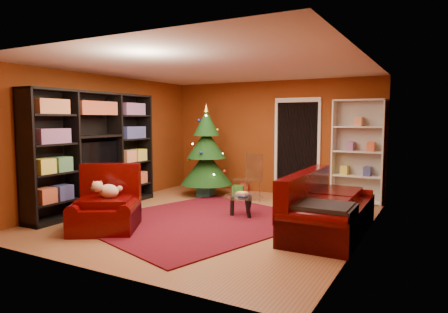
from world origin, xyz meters
The scene contains 18 objects.
floor centered at (0.00, 0.00, -0.03)m, with size 5.00×5.50×0.05m, color brown.
ceiling centered at (0.00, 0.00, 2.62)m, with size 5.00×5.50×0.05m, color silver.
wall_back centered at (0.00, 2.77, 1.30)m, with size 5.00×0.05×2.60m, color maroon.
wall_left centered at (-2.52, 0.00, 1.30)m, with size 0.05×5.50×2.60m, color maroon.
wall_right centered at (2.52, 0.00, 1.30)m, with size 0.05×5.50×2.60m, color maroon.
doorway centered at (0.60, 2.73, 1.05)m, with size 1.06×0.60×2.16m, color black, non-canonical shape.
rug centered at (-0.10, -0.31, 0.01)m, with size 2.93×3.42×0.02m, color #5A0C19.
media_unit centered at (-2.27, -0.52, 1.12)m, with size 0.45×2.91×2.23m, color black, non-canonical shape.
christmas_tree centered at (-1.20, 1.77, 1.01)m, with size 1.17×1.17×2.08m, color #0F3310, non-canonical shape.
gift_box_teal centered at (-1.15, 1.65, 0.16)m, with size 0.32×0.32×0.32m, color #1F727A.
gift_box_green centered at (-0.49, 1.95, 0.12)m, with size 0.25×0.25×0.25m, color #297224.
gift_box_red centered at (-0.65, 2.59, 0.10)m, with size 0.20×0.20×0.20m, color maroon.
white_bookshelf centered at (1.95, 2.57, 1.06)m, with size 1.01×0.36×2.18m, color white, non-canonical shape.
armchair centered at (-1.08, -1.47, 0.41)m, with size 1.04×1.04×0.82m, color #370204, non-canonical shape.
dog centered at (-1.06, -1.40, 0.61)m, with size 0.40×0.30×0.27m, color beige, non-canonical shape.
sofa centered at (2.02, 0.04, 0.47)m, with size 2.19×0.98×0.94m, color #370204, non-canonical shape.
coffee_table centered at (0.41, 0.36, 0.19)m, with size 0.71×0.71×0.44m, color gray, non-canonical shape.
acrylic_chair centered at (-0.08, 1.54, 0.46)m, with size 0.47×0.51×0.91m, color #66605B, non-canonical shape.
Camera 1 is at (3.46, -5.91, 1.73)m, focal length 32.00 mm.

